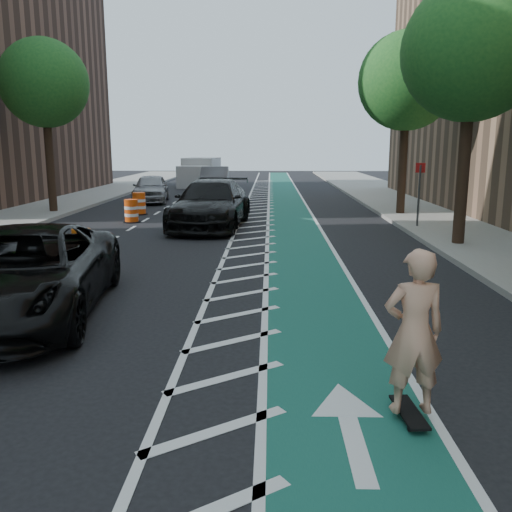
{
  "coord_description": "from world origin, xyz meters",
  "views": [
    {
      "loc": [
        2.09,
        -8.25,
        3.1
      ],
      "look_at": [
        1.83,
        1.53,
        1.1
      ],
      "focal_mm": 38.0,
      "sensor_mm": 36.0,
      "label": 1
    }
  ],
  "objects_px": {
    "skateboarder": "(414,332)",
    "suv_near": "(24,273)",
    "suv_far": "(211,204)",
    "barrel_a": "(82,246)"
  },
  "relations": [
    {
      "from": "skateboarder",
      "to": "suv_near",
      "type": "relative_size",
      "value": 0.32
    },
    {
      "from": "skateboarder",
      "to": "suv_near",
      "type": "distance_m",
      "value": 7.13
    },
    {
      "from": "suv_far",
      "to": "barrel_a",
      "type": "relative_size",
      "value": 7.11
    },
    {
      "from": "skateboarder",
      "to": "suv_far",
      "type": "bearing_deg",
      "value": -79.83
    },
    {
      "from": "suv_far",
      "to": "barrel_a",
      "type": "distance_m",
      "value": 6.9
    },
    {
      "from": "barrel_a",
      "to": "skateboarder",
      "type": "bearing_deg",
      "value": -51.99
    },
    {
      "from": "suv_near",
      "to": "suv_far",
      "type": "distance_m",
      "value": 11.44
    },
    {
      "from": "skateboarder",
      "to": "suv_far",
      "type": "relative_size",
      "value": 0.31
    },
    {
      "from": "skateboarder",
      "to": "barrel_a",
      "type": "bearing_deg",
      "value": -56.42
    },
    {
      "from": "skateboarder",
      "to": "barrel_a",
      "type": "relative_size",
      "value": 2.18
    }
  ]
}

